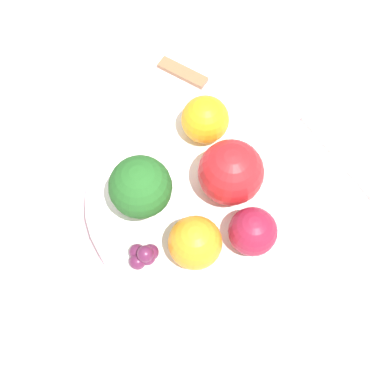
% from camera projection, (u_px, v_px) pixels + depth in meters
% --- Properties ---
extents(ground_plane, '(6.00, 6.00, 0.00)m').
position_uv_depth(ground_plane, '(192.00, 220.00, 0.58)').
color(ground_plane, gray).
extents(table_surface, '(1.20, 1.20, 0.02)m').
position_uv_depth(table_surface, '(192.00, 217.00, 0.57)').
color(table_surface, silver).
rests_on(table_surface, ground_plane).
extents(bowl, '(0.21, 0.21, 0.04)m').
position_uv_depth(bowl, '(192.00, 205.00, 0.54)').
color(bowl, white).
rests_on(bowl, table_surface).
extents(broccoli, '(0.06, 0.06, 0.07)m').
position_uv_depth(broccoli, '(141.00, 188.00, 0.48)').
color(broccoli, '#99C17A').
rests_on(broccoli, bowl).
extents(apple_red, '(0.05, 0.05, 0.05)m').
position_uv_depth(apple_red, '(253.00, 232.00, 0.48)').
color(apple_red, maroon).
rests_on(apple_red, bowl).
extents(apple_green, '(0.06, 0.06, 0.06)m').
position_uv_depth(apple_green, '(231.00, 172.00, 0.50)').
color(apple_green, red).
rests_on(apple_green, bowl).
extents(orange_front, '(0.05, 0.05, 0.05)m').
position_uv_depth(orange_front, '(205.00, 120.00, 0.53)').
color(orange_front, orange).
rests_on(orange_front, bowl).
extents(orange_back, '(0.05, 0.05, 0.05)m').
position_uv_depth(orange_back, '(195.00, 243.00, 0.48)').
color(orange_back, orange).
rests_on(orange_back, bowl).
extents(grape_cluster, '(0.03, 0.03, 0.03)m').
position_uv_depth(grape_cluster, '(143.00, 255.00, 0.49)').
color(grape_cluster, '#5B1E42').
rests_on(grape_cluster, bowl).
extents(napkin, '(0.15, 0.14, 0.01)m').
position_uv_depth(napkin, '(370.00, 136.00, 0.60)').
color(napkin, white).
rests_on(napkin, table_surface).
extents(spoon, '(0.06, 0.02, 0.01)m').
position_uv_depth(spoon, '(183.00, 73.00, 0.64)').
color(spoon, olive).
rests_on(spoon, table_surface).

